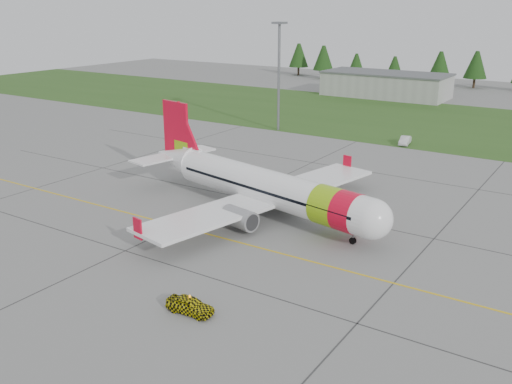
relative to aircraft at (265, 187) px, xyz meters
The scene contains 8 objects.
ground 19.27m from the aircraft, 61.53° to the right, with size 320.00×320.00×0.00m, color gray.
aircraft is the anchor object (origin of this frame).
follow_me_car 23.63m from the aircraft, 72.23° to the right, with size 1.63×1.38×4.05m, color yellow.
service_van 42.97m from the aircraft, 87.24° to the left, with size 1.54×1.46×4.42m, color silver.
grass_strip 66.01m from the aircraft, 82.11° to the left, with size 320.00×50.00×0.03m, color #30561E.
taxi_guideline 12.97m from the aircraft, 43.85° to the right, with size 120.00×0.25×0.02m, color gold.
hangar_west 95.63m from the aircraft, 102.65° to the left, with size 32.00×14.00×6.00m, color #A8A8A3.
floodlight_mast 47.73m from the aircraft, 119.05° to the left, with size 0.50×0.50×20.00m, color slate.
Camera 1 is at (24.56, -36.61, 23.46)m, focal length 40.00 mm.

